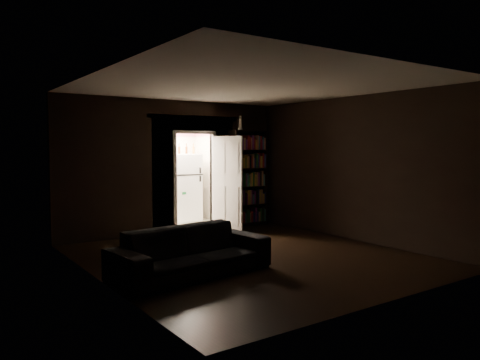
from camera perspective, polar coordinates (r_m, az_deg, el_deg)
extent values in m
plane|color=black|center=(7.83, 1.30, -9.34)|extent=(5.50, 5.50, 0.00)
cube|color=black|center=(9.54, -14.78, 1.42)|extent=(2.55, 0.10, 2.80)
cube|color=black|center=(10.91, -0.08, 1.86)|extent=(1.55, 0.10, 2.80)
cube|color=black|center=(10.27, -5.74, 7.57)|extent=(0.90, 0.10, 0.70)
cube|color=black|center=(6.48, -16.81, 0.23)|extent=(0.02, 5.50, 2.80)
cube|color=black|center=(9.33, 13.80, 1.38)|extent=(0.02, 5.50, 2.80)
cube|color=black|center=(5.66, 18.01, -0.32)|extent=(5.00, 0.02, 2.80)
cube|color=beige|center=(7.69, 1.33, 11.42)|extent=(5.00, 5.50, 0.02)
cube|color=silver|center=(10.23, -5.52, -0.26)|extent=(1.04, 0.06, 2.17)
cube|color=#B0A999|center=(11.16, -7.79, -5.62)|extent=(2.20, 1.80, 0.10)
cube|color=beige|center=(11.78, -9.74, 0.99)|extent=(2.20, 0.10, 2.40)
cube|color=beige|center=(10.58, -12.92, 0.61)|extent=(0.10, 1.60, 2.40)
cube|color=beige|center=(11.54, -3.20, 0.98)|extent=(0.10, 1.60, 2.40)
cube|color=beige|center=(11.02, -7.91, 7.31)|extent=(2.20, 1.80, 0.10)
cube|color=#D27187|center=(11.72, -9.67, 5.96)|extent=(2.00, 0.04, 0.26)
imported|color=black|center=(6.71, -5.94, -7.77)|extent=(2.39, 1.24, 0.88)
cube|color=black|center=(10.81, 0.99, 0.25)|extent=(0.92, 0.39, 2.20)
cube|color=white|center=(11.56, -6.99, -0.90)|extent=(0.77, 0.72, 1.65)
cube|color=silver|center=(10.17, -1.55, -0.41)|extent=(0.25, 0.84, 2.05)
cube|color=silver|center=(10.62, 0.04, 6.98)|extent=(0.13, 0.13, 0.32)
cube|color=black|center=(11.55, -6.55, 3.83)|extent=(0.63, 0.17, 0.25)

